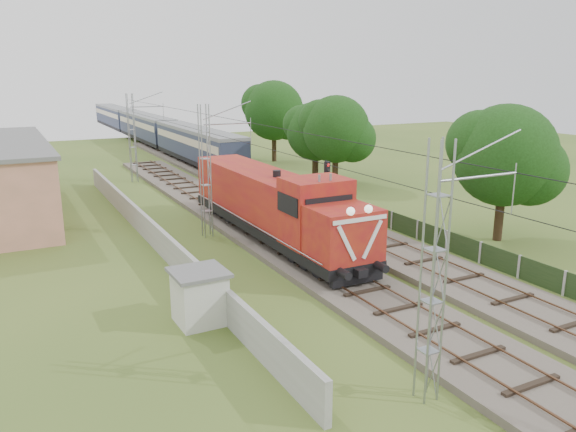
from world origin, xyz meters
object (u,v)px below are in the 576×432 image
signal_post (326,186)px  relay_hut (200,296)px  locomotive (273,204)px  coach_rake (146,126)px

signal_post → relay_hut: signal_post is taller
locomotive → relay_hut: locomotive is taller
locomotive → coach_rake: 51.64m
signal_post → relay_hut: 13.30m
relay_hut → signal_post: bearing=36.4°
locomotive → coach_rake: bearing=84.4°
signal_post → coach_rake: bearing=88.0°
locomotive → coach_rake: (5.00, 51.40, 0.16)m
coach_rake → relay_hut: 61.21m
coach_rake → relay_hut: size_ratio=30.49×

